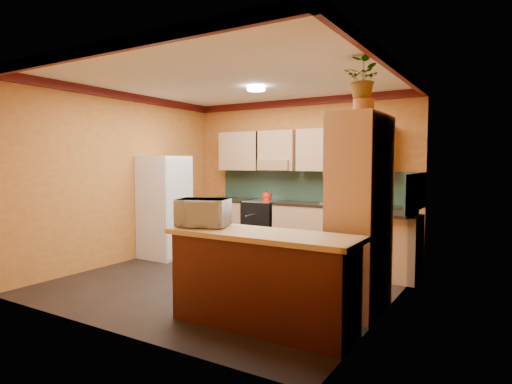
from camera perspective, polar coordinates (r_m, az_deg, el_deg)
room_shell at (r=6.00m, az=-1.40°, el=8.68°), size 4.24×4.24×2.72m
base_cabinets_back at (r=7.38m, az=5.17°, el=-5.04°), size 3.65×0.60×0.88m
countertop_back at (r=7.32m, az=5.19°, el=-1.49°), size 3.65×0.62×0.04m
stove at (r=7.67m, az=0.96°, el=-4.57°), size 0.58×0.58×0.91m
kettle at (r=7.52m, az=1.43°, el=-0.57°), size 0.17×0.17×0.18m
sink at (r=7.02m, az=10.89°, el=-1.50°), size 0.48×0.40×0.03m
base_cabinets_right at (r=6.20m, az=17.34°, el=-6.95°), size 0.60×0.80×0.88m
countertop_right at (r=6.13m, az=17.43°, el=-2.73°), size 0.62×0.80×0.04m
fridge at (r=7.31m, az=-12.10°, el=-1.97°), size 0.68×0.66×1.70m
pantry at (r=4.68m, az=13.73°, el=-2.84°), size 0.48×0.90×2.10m
fern_pot at (r=4.73m, az=14.14°, el=10.94°), size 0.22×0.22×0.16m
fern at (r=4.78m, az=14.20°, el=14.41°), size 0.48×0.45×0.42m
breakfast_bar at (r=4.21m, az=0.84°, el=-11.98°), size 1.80×0.55×0.88m
bar_top at (r=4.11m, az=0.85°, el=-5.73°), size 1.90×0.65×0.05m
microwave at (r=4.48m, az=-7.08°, el=-2.75°), size 0.60×0.49×0.29m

